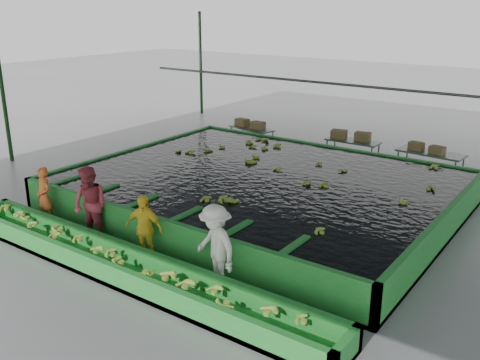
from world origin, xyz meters
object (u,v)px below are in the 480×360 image
Objects in this scene: flotation_tank at (261,190)px; worker_d at (215,247)px; worker_b at (90,205)px; box_stack_right at (426,152)px; sorting_trough at (124,266)px; worker_a at (44,196)px; packing_table_mid at (352,152)px; box_stack_left at (250,127)px; packing_table_left at (252,138)px; box_stack_mid at (350,139)px; worker_c at (144,228)px; packing_table_right at (429,166)px.

worker_d is (1.77, -4.30, 0.41)m from flotation_tank.
worker_b is 1.58× the size of box_stack_right.
sorting_trough is (0.00, -5.10, -0.20)m from flotation_tank.
worker_b reaches higher than sorting_trough.
worker_a is at bearing 174.13° from worker_b.
box_stack_right is (3.00, 4.89, 0.47)m from flotation_tank.
packing_table_mid is 1.41× the size of box_stack_left.
box_stack_left is at bearing -176.53° from packing_table_left.
flotation_tank is at bearing 130.39° from worker_d.
box_stack_mid reaches higher than sorting_trough.
worker_c reaches higher than packing_table_left.
worker_c reaches higher than flotation_tank.
worker_b is at bearing 9.84° from worker_a.
packing_table_mid is at bearing 86.08° from flotation_tank.
sorting_trough is at bearing -2.34° from worker_a.
worker_c reaches higher than packing_table_right.
worker_c is 0.83× the size of packing_table_left.
worker_c is 1.96m from worker_d.
packing_table_right is at bearing 55.56° from worker_b.
worker_a is (-3.71, 0.80, 0.50)m from sorting_trough.
worker_c is 1.32× the size of box_stack_right.
worker_b reaches higher than packing_table_right.
worker_c is at bearing -68.90° from box_stack_left.
box_stack_mid is (0.43, 9.61, 0.08)m from worker_c.
packing_table_left is 1.58× the size of box_stack_right.
worker_b is 1.74m from worker_c.
box_stack_right is (3.19, 9.19, 0.17)m from worker_c.
box_stack_right is (3.00, 9.99, 0.67)m from sorting_trough.
worker_b is (1.79, 0.00, 0.16)m from worker_a.
worker_c reaches higher than sorting_trough.
box_stack_left is at bearing 95.28° from worker_b.
worker_c is 1.11× the size of box_stack_mid.
flotation_tank is at bearing -92.61° from box_stack_mid.
sorting_trough is 4.93× the size of packing_table_right.
worker_d reaches higher than box_stack_right.
box_stack_mid is at bearing 71.44° from worker_b.
sorting_trough is at bearing -69.93° from packing_table_left.
box_stack_right is at bearing -8.10° from packing_table_mid.
sorting_trough is 10.64m from packing_table_left.
packing_table_left is at bearing -179.35° from packing_table_right.
worker_b is at bearing 157.40° from sorting_trough.
box_stack_right is at bearing 55.98° from worker_b.
packing_table_left is at bearing -173.81° from box_stack_mid.
box_stack_left reaches higher than packing_table_right.
packing_table_mid is 2.71m from box_stack_right.
box_stack_left is 4.00m from box_stack_mid.
worker_a is at bearing -161.96° from worker_d.
worker_d reaches higher than packing_table_right.
flotation_tank is at bearing -122.17° from packing_table_right.
worker_c is 0.75× the size of packing_table_right.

